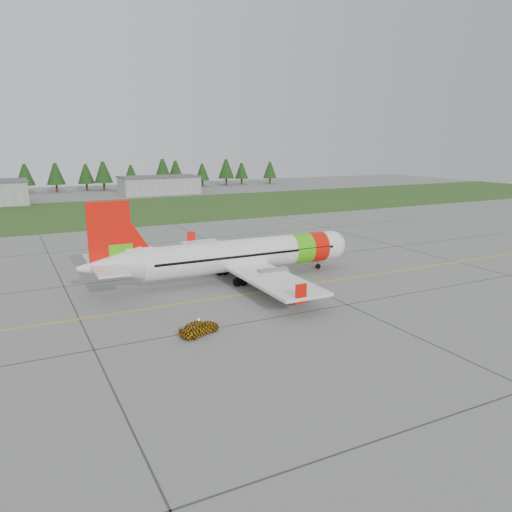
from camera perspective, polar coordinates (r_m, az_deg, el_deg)
ground at (r=46.85m, az=0.49°, el=-7.35°), size 320.00×320.00×0.00m
aircraft at (r=59.79m, az=-2.01°, el=0.08°), size 33.74×30.93×10.23m
follow_me_car at (r=43.20m, az=-6.57°, el=-6.59°), size 1.75×1.87×3.73m
grass_strip at (r=123.72m, az=-17.41°, el=4.80°), size 320.00×50.00×0.03m
taxi_guideline at (r=53.68m, az=-3.47°, el=-4.69°), size 120.00×0.25×0.02m
hangar_east at (r=163.94m, az=-11.00°, el=7.92°), size 24.00×12.00×5.20m
treeline at (r=178.47m, az=-20.69°, el=8.50°), size 160.00×8.00×10.00m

